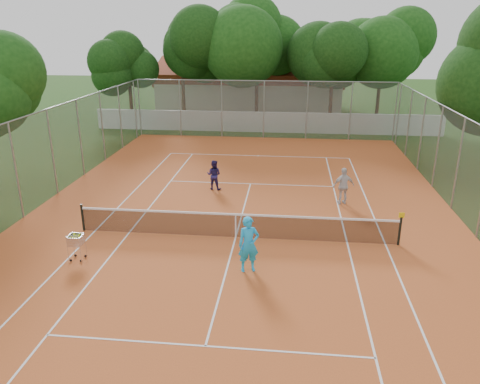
# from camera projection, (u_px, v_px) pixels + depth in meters

# --- Properties ---
(ground) EXTENTS (120.00, 120.00, 0.00)m
(ground) POSITION_uv_depth(u_px,v_px,m) (236.00, 238.00, 17.56)
(ground) COLOR #1A3A0F
(ground) RESTS_ON ground
(court_pad) EXTENTS (18.00, 34.00, 0.02)m
(court_pad) POSITION_uv_depth(u_px,v_px,m) (236.00, 238.00, 17.55)
(court_pad) COLOR #BF5725
(court_pad) RESTS_ON ground
(court_lines) EXTENTS (10.98, 23.78, 0.01)m
(court_lines) POSITION_uv_depth(u_px,v_px,m) (236.00, 237.00, 17.55)
(court_lines) COLOR white
(court_lines) RESTS_ON court_pad
(tennis_net) EXTENTS (11.88, 0.10, 0.98)m
(tennis_net) POSITION_uv_depth(u_px,v_px,m) (236.00, 225.00, 17.39)
(tennis_net) COLOR black
(tennis_net) RESTS_ON court_pad
(perimeter_fence) EXTENTS (18.00, 34.00, 4.00)m
(perimeter_fence) POSITION_uv_depth(u_px,v_px,m) (236.00, 187.00, 16.89)
(perimeter_fence) COLOR slate
(perimeter_fence) RESTS_ON ground
(boundary_wall) EXTENTS (26.00, 0.30, 1.50)m
(boundary_wall) POSITION_uv_depth(u_px,v_px,m) (265.00, 122.00, 35.12)
(boundary_wall) COLOR white
(boundary_wall) RESTS_ON ground
(clubhouse) EXTENTS (16.40, 9.00, 4.40)m
(clubhouse) POSITION_uv_depth(u_px,v_px,m) (250.00, 86.00, 44.22)
(clubhouse) COLOR beige
(clubhouse) RESTS_ON ground
(tropical_trees) EXTENTS (29.00, 19.00, 10.00)m
(tropical_trees) POSITION_uv_depth(u_px,v_px,m) (268.00, 61.00, 36.52)
(tropical_trees) COLOR black
(tropical_trees) RESTS_ON ground
(player_near) EXTENTS (0.77, 0.62, 1.85)m
(player_near) POSITION_uv_depth(u_px,v_px,m) (249.00, 244.00, 14.87)
(player_near) COLOR #1CABF2
(player_near) RESTS_ON court_pad
(player_far_left) EXTENTS (0.79, 0.66, 1.46)m
(player_far_left) POSITION_uv_depth(u_px,v_px,m) (214.00, 175.00, 22.55)
(player_far_left) COLOR #231B53
(player_far_left) RESTS_ON court_pad
(player_far_right) EXTENTS (1.04, 0.65, 1.66)m
(player_far_right) POSITION_uv_depth(u_px,v_px,m) (344.00, 186.00, 20.64)
(player_far_right) COLOR silver
(player_far_right) RESTS_ON court_pad
(ball_hopper) EXTENTS (0.58, 0.58, 0.99)m
(ball_hopper) POSITION_uv_depth(u_px,v_px,m) (77.00, 246.00, 15.71)
(ball_hopper) COLOR silver
(ball_hopper) RESTS_ON court_pad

